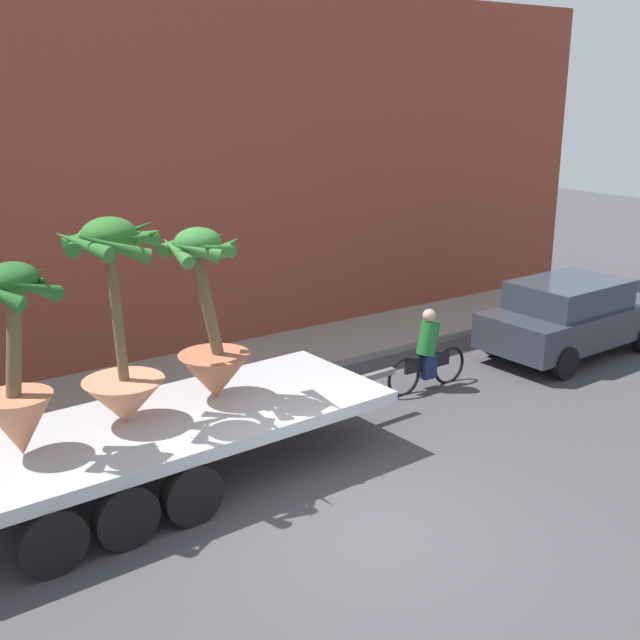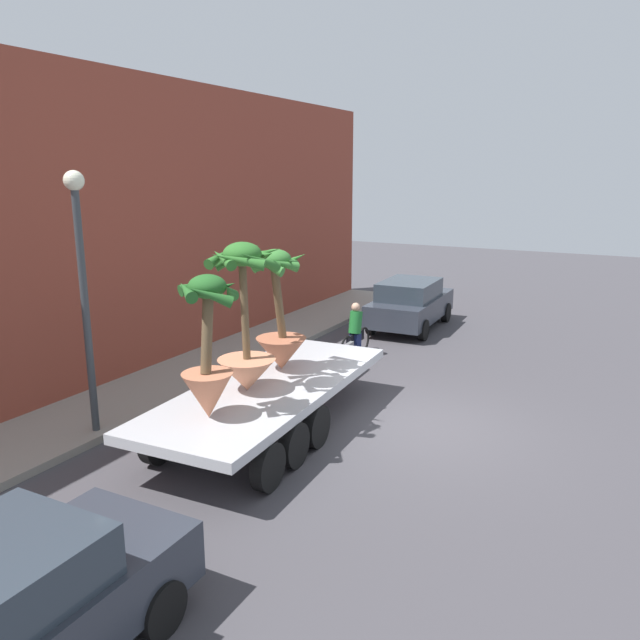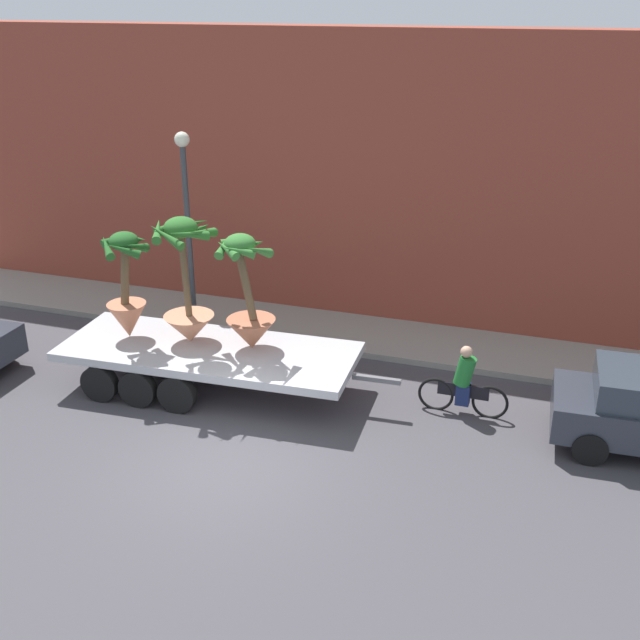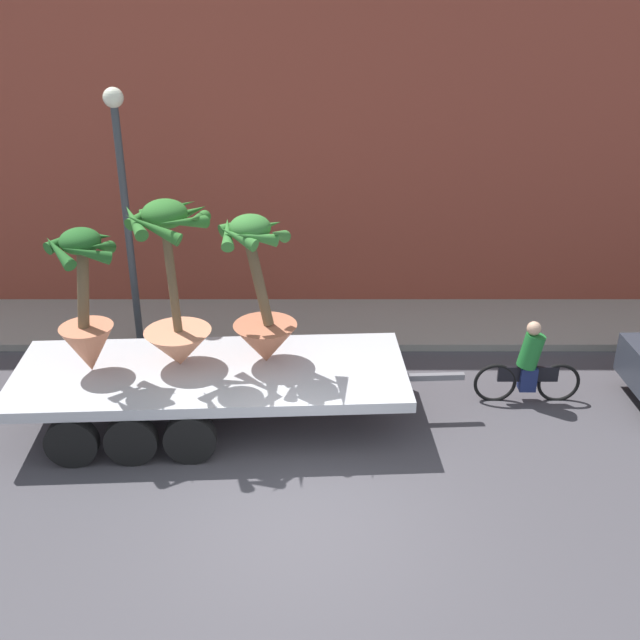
# 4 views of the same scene
# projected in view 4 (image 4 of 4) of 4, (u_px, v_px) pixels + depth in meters

# --- Properties ---
(ground_plane) EXTENTS (60.00, 60.00, 0.00)m
(ground_plane) POSITION_uv_depth(u_px,v_px,m) (309.00, 521.00, 10.52)
(ground_plane) COLOR #423F44
(sidewalk) EXTENTS (24.00, 2.20, 0.15)m
(sidewalk) POSITION_uv_depth(u_px,v_px,m) (314.00, 324.00, 16.00)
(sidewalk) COLOR gray
(sidewalk) RESTS_ON ground
(building_facade) EXTENTS (24.00, 1.20, 7.22)m
(building_facade) POSITION_uv_depth(u_px,v_px,m) (314.00, 136.00, 16.02)
(building_facade) COLOR brown
(building_facade) RESTS_ON ground
(flatbed_trailer) EXTENTS (7.37, 2.68, 0.98)m
(flatbed_trailer) POSITION_uv_depth(u_px,v_px,m) (197.00, 381.00, 12.44)
(flatbed_trailer) COLOR #B7BABF
(flatbed_trailer) RESTS_ON ground
(potted_palm_rear) EXTENTS (1.42, 1.39, 2.77)m
(potted_palm_rear) POSITION_uv_depth(u_px,v_px,m) (177.00, 298.00, 12.02)
(potted_palm_rear) COLOR tan
(potted_palm_rear) RESTS_ON flatbed_trailer
(potted_palm_middle) EXTENTS (1.13, 1.13, 2.39)m
(potted_palm_middle) POSITION_uv_depth(u_px,v_px,m) (88.00, 313.00, 11.92)
(potted_palm_middle) COLOR #C17251
(potted_palm_middle) RESTS_ON flatbed_trailer
(potted_palm_front) EXTENTS (1.23, 1.11, 2.50)m
(potted_palm_front) POSITION_uv_depth(u_px,v_px,m) (263.00, 307.00, 12.20)
(potted_palm_front) COLOR #B26647
(potted_palm_front) RESTS_ON flatbed_trailer
(cyclist) EXTENTS (1.84, 0.34, 1.54)m
(cyclist) POSITION_uv_depth(u_px,v_px,m) (531.00, 367.00, 13.09)
(cyclist) COLOR black
(cyclist) RESTS_ON ground
(street_lamp) EXTENTS (0.36, 0.36, 4.83)m
(street_lamp) POSITION_uv_depth(u_px,v_px,m) (126.00, 186.00, 13.93)
(street_lamp) COLOR #383D42
(street_lamp) RESTS_ON sidewalk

